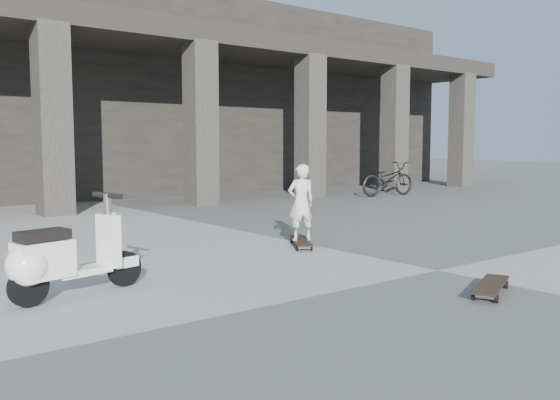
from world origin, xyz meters
TOP-DOWN VIEW (x-y plane):
  - ground at (0.00, 0.00)m, footprint 90.00×90.00m
  - colonnade at (-0.00, 13.77)m, footprint 28.00×8.82m
  - longboard at (-0.22, 2.25)m, footprint 0.71×0.93m
  - skateboard_spare at (-0.50, -1.02)m, footprint 0.93×0.58m
  - child at (-0.22, 2.25)m, footprint 0.47×0.38m
  - scooter at (-3.99, 1.39)m, footprint 1.41×0.62m
  - bicycle at (7.30, 7.30)m, footprint 1.94×0.84m

SIDE VIEW (x-z plane):
  - ground at x=0.00m, z-range 0.00..0.00m
  - longboard at x=-0.22m, z-range 0.03..0.12m
  - skateboard_spare at x=-0.50m, z-range 0.03..0.14m
  - scooter at x=-3.99m, z-range -0.10..0.89m
  - bicycle at x=7.30m, z-range 0.00..0.99m
  - child at x=-0.22m, z-range 0.10..1.21m
  - colonnade at x=0.00m, z-range 0.03..6.03m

